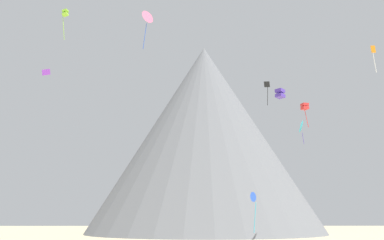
% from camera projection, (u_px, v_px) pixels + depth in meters
% --- Properties ---
extents(rock_massif, '(79.46, 79.46, 56.38)m').
position_uv_depth(rock_massif, '(208.00, 145.00, 121.66)').
color(rock_massif, slate).
rests_on(rock_massif, ground_plane).
extents(kite_red_mid, '(1.20, 1.20, 3.91)m').
position_uv_depth(kite_red_mid, '(305.00, 107.00, 65.04)').
color(kite_red_mid, red).
extents(kite_violet_mid, '(1.19, 0.11, 0.97)m').
position_uv_depth(kite_violet_mid, '(46.00, 72.00, 55.94)').
color(kite_violet_mid, purple).
extents(kite_rainbow_high, '(1.87, 1.79, 6.00)m').
position_uv_depth(kite_rainbow_high, '(147.00, 18.00, 59.79)').
color(kite_rainbow_high, '#E5668C').
extents(kite_cyan_mid, '(1.88, 2.74, 4.85)m').
position_uv_depth(kite_cyan_mid, '(302.00, 127.00, 83.33)').
color(kite_cyan_mid, '#33BCDB').
extents(kite_orange_mid, '(0.59, 0.13, 3.46)m').
position_uv_depth(kite_orange_mid, '(374.00, 54.00, 50.08)').
color(kite_orange_mid, orange).
extents(kite_black_high, '(1.05, 0.25, 4.24)m').
position_uv_depth(kite_black_high, '(267.00, 87.00, 69.45)').
color(kite_black_high, black).
extents(kite_lime_high, '(0.98, 0.94, 4.97)m').
position_uv_depth(kite_lime_high, '(65.00, 14.00, 63.56)').
color(kite_lime_high, '#8CD133').
extents(kite_blue_low, '(1.11, 1.09, 5.15)m').
position_uv_depth(kite_blue_low, '(253.00, 198.00, 53.39)').
color(kite_blue_low, blue).
extents(kite_indigo_mid, '(1.59, 1.59, 1.34)m').
position_uv_depth(kite_indigo_mid, '(280.00, 94.00, 61.32)').
color(kite_indigo_mid, '#5138B2').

